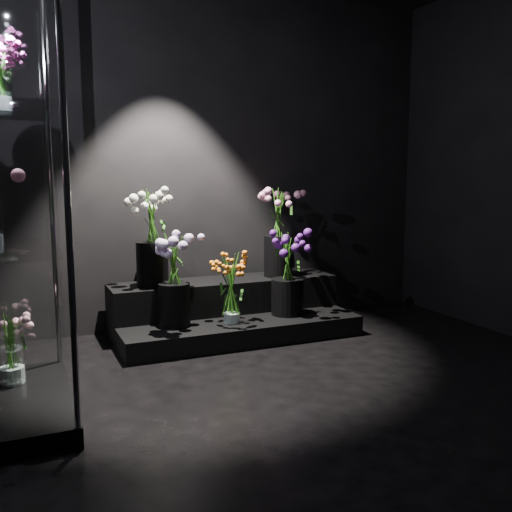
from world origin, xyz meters
TOP-DOWN VIEW (x-y plane):
  - floor at (0.00, 0.00)m, footprint 4.00×4.00m
  - wall_back at (0.00, 2.00)m, footprint 4.00×0.00m
  - display_riser at (-0.01, 1.63)m, footprint 1.87×0.83m
  - bouquet_orange_bells at (-0.10, 1.34)m, footprint 0.33×0.33m
  - bouquet_lilac at (-0.52, 1.44)m, footprint 0.48×0.48m
  - bouquet_purple at (0.41, 1.42)m, footprint 0.41×0.41m
  - bouquet_cream_roses at (-0.61, 1.70)m, footprint 0.38×0.38m
  - bouquet_pink_roses at (0.46, 1.71)m, footprint 0.48×0.48m
  - bouquet_case_base_pink at (-1.64, 0.78)m, footprint 0.37×0.37m

SIDE VIEW (x-z plane):
  - floor at x=0.00m, z-range 0.00..0.00m
  - display_riser at x=-0.01m, z-range -0.04..0.38m
  - bouquet_case_base_pink at x=-1.64m, z-range 0.12..0.54m
  - bouquet_orange_bells at x=-0.10m, z-range 0.16..0.70m
  - bouquet_purple at x=0.41m, z-range 0.19..0.86m
  - bouquet_lilac at x=-0.52m, z-range 0.22..0.90m
  - bouquet_cream_roses at x=-0.61m, z-range 0.48..1.21m
  - bouquet_pink_roses at x=0.46m, z-range 0.49..1.23m
  - wall_back at x=0.00m, z-range -0.60..3.40m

